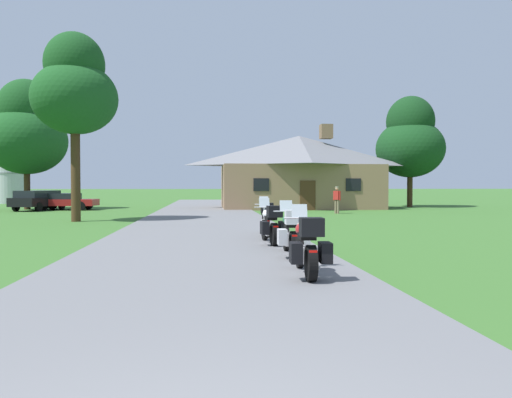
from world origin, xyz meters
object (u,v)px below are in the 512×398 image
object	(u,v)px
tree_left_far	(26,131)
metal_silo_distant	(10,170)
motorcycle_green_second_in_row	(291,233)
bystander_red_shirt_near_lodge	(337,198)
tree_right_of_lodge	(410,141)
parked_black_suv_far_left	(39,199)
motorcycle_white_third_in_row	(271,225)
motorcycle_red_nearest_to_camera	(307,247)
tree_left_near	(75,89)
motorcycle_white_farthest_in_row	(266,219)
parked_red_sedan_far_left	(66,201)

from	to	relation	value
tree_left_far	metal_silo_distant	bearing A→B (deg)	115.15
motorcycle_green_second_in_row	bystander_red_shirt_near_lodge	world-z (taller)	bystander_red_shirt_near_lodge
bystander_red_shirt_near_lodge	metal_silo_distant	size ratio (longest dim) A/B	0.25
tree_right_of_lodge	parked_black_suv_far_left	bearing A→B (deg)	-173.98
motorcycle_white_third_in_row	parked_black_suv_far_left	world-z (taller)	parked_black_suv_far_left
motorcycle_green_second_in_row	motorcycle_white_third_in_row	xyz separation A→B (m)	(-0.17, 2.49, 0.00)
motorcycle_red_nearest_to_camera	parked_black_suv_far_left	distance (m)	30.49
motorcycle_white_third_in_row	tree_left_near	distance (m)	14.58
motorcycle_white_farthest_in_row	tree_left_far	world-z (taller)	tree_left_far
motorcycle_white_farthest_in_row	metal_silo_distant	world-z (taller)	metal_silo_distant
motorcycle_red_nearest_to_camera	motorcycle_white_farthest_in_row	world-z (taller)	same
tree_right_of_lodge	parked_red_sedan_far_left	size ratio (longest dim) A/B	2.10
parked_red_sedan_far_left	tree_right_of_lodge	bearing A→B (deg)	-80.25
metal_silo_distant	parked_black_suv_far_left	size ratio (longest dim) A/B	1.35
motorcycle_red_nearest_to_camera	tree_left_far	size ratio (longest dim) A/B	0.22
motorcycle_white_farthest_in_row	bystander_red_shirt_near_lodge	distance (m)	15.00
motorcycle_white_third_in_row	parked_red_sedan_far_left	world-z (taller)	motorcycle_white_third_in_row
motorcycle_red_nearest_to_camera	parked_red_sedan_far_left	distance (m)	30.03
motorcycle_red_nearest_to_camera	parked_black_suv_far_left	xyz separation A→B (m)	(-13.63, 27.27, 0.17)
motorcycle_white_farthest_in_row	tree_right_of_lodge	world-z (taller)	tree_right_of_lodge
bystander_red_shirt_near_lodge	tree_left_far	distance (m)	23.01
metal_silo_distant	parked_red_sedan_far_left	xyz separation A→B (m)	(9.24, -14.34, -2.68)
parked_black_suv_far_left	tree_right_of_lodge	bearing A→B (deg)	20.76
motorcycle_white_third_in_row	bystander_red_shirt_near_lodge	bearing A→B (deg)	64.90
motorcycle_white_third_in_row	bystander_red_shirt_near_lodge	distance (m)	17.28
motorcycle_green_second_in_row	tree_left_near	world-z (taller)	tree_left_near
motorcycle_green_second_in_row	motorcycle_white_farthest_in_row	bearing A→B (deg)	92.55
tree_right_of_lodge	parked_red_sedan_far_left	xyz separation A→B (m)	(-26.59, -2.68, -4.78)
motorcycle_white_farthest_in_row	motorcycle_red_nearest_to_camera	bearing A→B (deg)	-88.27
motorcycle_red_nearest_to_camera	bystander_red_shirt_near_lodge	bearing A→B (deg)	76.46
bystander_red_shirt_near_lodge	parked_red_sedan_far_left	size ratio (longest dim) A/B	0.39
tree_right_of_lodge	metal_silo_distant	xyz separation A→B (m)	(-35.83, 11.67, -2.11)
parked_red_sedan_far_left	motorcycle_red_nearest_to_camera	bearing A→B (deg)	-152.71
motorcycle_red_nearest_to_camera	parked_black_suv_far_left	size ratio (longest dim) A/B	0.42
motorcycle_white_farthest_in_row	tree_left_near	bearing A→B (deg)	138.05
motorcycle_green_second_in_row	tree_left_near	xyz separation A→B (m)	(-8.32, 13.11, 5.79)
motorcycle_red_nearest_to_camera	motorcycle_white_third_in_row	world-z (taller)	same
motorcycle_green_second_in_row	tree_left_near	distance (m)	16.57
motorcycle_white_farthest_in_row	parked_black_suv_far_left	world-z (taller)	parked_black_suv_far_left
motorcycle_white_farthest_in_row	parked_black_suv_far_left	size ratio (longest dim) A/B	0.42
motorcycle_green_second_in_row	metal_silo_distant	xyz separation A→B (m)	(-21.27, 39.26, 2.71)
tree_left_far	metal_silo_distant	world-z (taller)	tree_left_far
motorcycle_white_farthest_in_row	parked_red_sedan_far_left	bearing A→B (deg)	123.68
motorcycle_green_second_in_row	metal_silo_distant	bearing A→B (deg)	120.66
metal_silo_distant	tree_right_of_lodge	bearing A→B (deg)	-18.03
tree_right_of_lodge	tree_left_far	distance (m)	29.73
motorcycle_white_third_in_row	tree_left_near	size ratio (longest dim) A/B	0.23
tree_left_near	tree_left_far	size ratio (longest dim) A/B	0.96
parked_black_suv_far_left	motorcycle_white_farthest_in_row	bearing A→B (deg)	-40.33
parked_red_sedan_far_left	tree_left_far	bearing A→B (deg)	71.73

